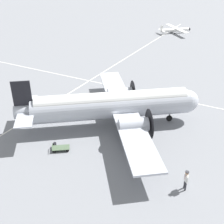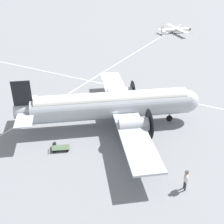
{
  "view_description": "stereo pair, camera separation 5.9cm",
  "coord_description": "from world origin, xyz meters",
  "px_view_note": "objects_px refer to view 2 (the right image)",
  "views": [
    {
      "loc": [
        23.91,
        12.92,
        16.47
      ],
      "look_at": [
        0.0,
        0.0,
        1.73
      ],
      "focal_mm": 45.0,
      "sensor_mm": 36.0,
      "label": 1
    },
    {
      "loc": [
        23.88,
        12.97,
        16.47
      ],
      "look_at": [
        0.0,
        0.0,
        1.73
      ],
      "focal_mm": 45.0,
      "sensor_mm": 36.0,
      "label": 2
    }
  ],
  "objects_px": {
    "airliner_main": "(116,105)",
    "light_aircraft_distant": "(176,30)",
    "crew_foreground": "(186,178)",
    "baggage_cart": "(61,148)",
    "suitcase_near_door": "(54,145)"
  },
  "relations": [
    {
      "from": "airliner_main",
      "to": "light_aircraft_distant",
      "type": "bearing_deg",
      "value": 61.91
    },
    {
      "from": "crew_foreground",
      "to": "baggage_cart",
      "type": "distance_m",
      "value": 12.23
    },
    {
      "from": "suitcase_near_door",
      "to": "light_aircraft_distant",
      "type": "xyz_separation_m",
      "value": [
        -54.2,
        -4.23,
        0.63
      ]
    },
    {
      "from": "airliner_main",
      "to": "crew_foreground",
      "type": "bearing_deg",
      "value": -70.31
    },
    {
      "from": "airliner_main",
      "to": "suitcase_near_door",
      "type": "height_order",
      "value": "airliner_main"
    },
    {
      "from": "airliner_main",
      "to": "light_aircraft_distant",
      "type": "xyz_separation_m",
      "value": [
        -47.59,
        -7.67,
        -1.72
      ]
    },
    {
      "from": "suitcase_near_door",
      "to": "baggage_cart",
      "type": "xyz_separation_m",
      "value": [
        0.18,
        0.9,
        0.03
      ]
    },
    {
      "from": "suitcase_near_door",
      "to": "crew_foreground",
      "type": "bearing_deg",
      "value": 91.43
    },
    {
      "from": "baggage_cart",
      "to": "light_aircraft_distant",
      "type": "relative_size",
      "value": 0.21
    },
    {
      "from": "airliner_main",
      "to": "baggage_cart",
      "type": "relative_size",
      "value": 10.17
    },
    {
      "from": "suitcase_near_door",
      "to": "baggage_cart",
      "type": "height_order",
      "value": "baggage_cart"
    },
    {
      "from": "suitcase_near_door",
      "to": "baggage_cart",
      "type": "relative_size",
      "value": 0.27
    },
    {
      "from": "airliner_main",
      "to": "suitcase_near_door",
      "type": "bearing_deg",
      "value": -154.83
    },
    {
      "from": "crew_foreground",
      "to": "baggage_cart",
      "type": "height_order",
      "value": "crew_foreground"
    },
    {
      "from": "baggage_cart",
      "to": "light_aircraft_distant",
      "type": "xyz_separation_m",
      "value": [
        -54.37,
        -5.12,
        0.6
      ]
    }
  ]
}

